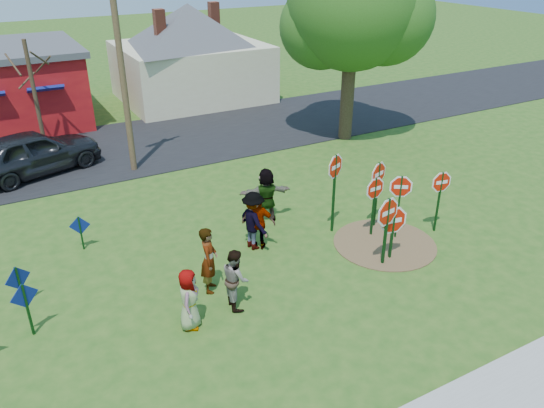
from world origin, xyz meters
The scene contains 24 objects.
ground centered at (0.00, 0.00, 0.00)m, with size 120.00×120.00×0.00m, color #265217.
road centered at (0.00, 11.50, 0.02)m, with size 120.00×7.50×0.04m, color black.
dirt_patch centered at (4.50, -1.00, 0.01)m, with size 3.20×3.20×0.03m, color brown.
cream_house centered at (5.50, 18.00, 2.92)m, with size 9.40×9.40×6.50m.
stop_sign_a centered at (3.71, -1.85, 1.54)m, with size 1.14×0.23×2.29m.
stop_sign_b centered at (3.52, 0.50, 2.04)m, with size 0.98×0.44×2.81m.
stop_sign_c centered at (5.06, -0.84, 1.58)m, with size 0.82×0.53×2.28m.
stop_sign_d centered at (4.94, 0.10, 1.72)m, with size 1.00×0.34×2.42m.
stop_sign_e centered at (4.10, -1.70, 1.18)m, with size 1.14×0.21×1.86m.
stop_sign_f centered at (6.48, -1.11, 1.58)m, with size 0.92×0.18×2.21m.
stop_sign_g centered at (4.48, -0.34, 1.47)m, with size 0.97×0.09×2.14m.
blue_diamond_b centered at (-5.71, -0.23, 0.92)m, with size 0.65×0.24×1.47m.
blue_diamond_c centered at (-5.78, 1.11, 0.72)m, with size 0.64×0.33×1.19m.
blue_diamond_d centered at (-3.84, 3.25, 0.70)m, with size 0.61×0.15×1.14m.
person_a centered at (-2.26, -1.79, 0.81)m, with size 0.79×0.51×1.62m, color #3A468F.
person_b centered at (-1.23, -0.60, 0.95)m, with size 0.69×0.46×1.90m, color #226B64.
person_c centered at (-0.91, -1.55, 0.83)m, with size 0.80×0.63×1.65m, color #925F3C.
person_d centered at (0.81, 0.80, 0.94)m, with size 1.21×0.70×1.87m, color #2D2D31.
person_e centered at (0.94, 0.71, 0.89)m, with size 1.04×0.43×1.78m, color #492D56.
person_f centered at (2.00, 2.20, 0.94)m, with size 1.74×0.56×1.88m, color #1E4C2D.
suv centered at (-4.33, 10.20, 0.94)m, with size 2.13×5.28×1.80m, color #2D2E33.
utility_pole centered at (-0.73, 8.72, 4.21)m, with size 1.88×0.74×8.00m.
leafy_tree centered at (9.44, 7.77, 5.79)m, with size 6.33×5.77×8.99m.
bare_tree_east centered at (-3.61, 12.96, 3.17)m, with size 1.80×1.80×4.89m.
Camera 1 is at (-5.51, -11.85, 8.56)m, focal length 35.00 mm.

